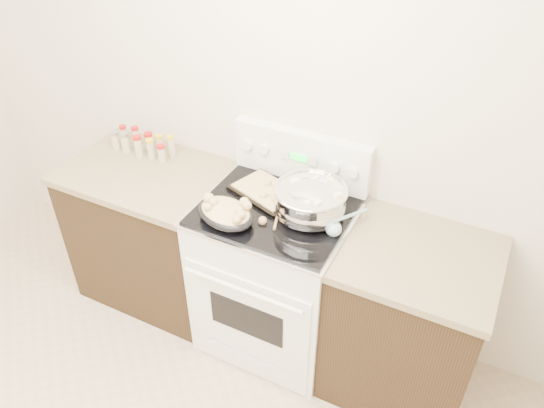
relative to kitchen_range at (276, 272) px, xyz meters
The scene contains 9 objects.
counter_left 0.83m from the kitchen_range, behind, with size 0.93×0.67×0.92m.
counter_right 0.73m from the kitchen_range, ahead, with size 0.73×0.67×0.92m.
kitchen_range is the anchor object (origin of this frame).
mixing_bowl 0.56m from the kitchen_range, ahead, with size 0.44×0.44×0.21m.
roasting_pan 0.57m from the kitchen_range, 130.32° to the right, with size 0.37×0.31×0.12m.
baking_sheet 0.49m from the kitchen_range, 137.21° to the left, with size 0.42×0.35×0.06m.
wooden_spoon 0.48m from the kitchen_range, 85.79° to the right, with size 0.11×0.27×0.04m.
blue_ladle 0.59m from the kitchen_range, ahead, with size 0.13×0.26×0.09m.
spice_jars 1.09m from the kitchen_range, behind, with size 0.40×0.15×0.13m.
Camera 1 is at (1.29, -0.48, 2.56)m, focal length 35.00 mm.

